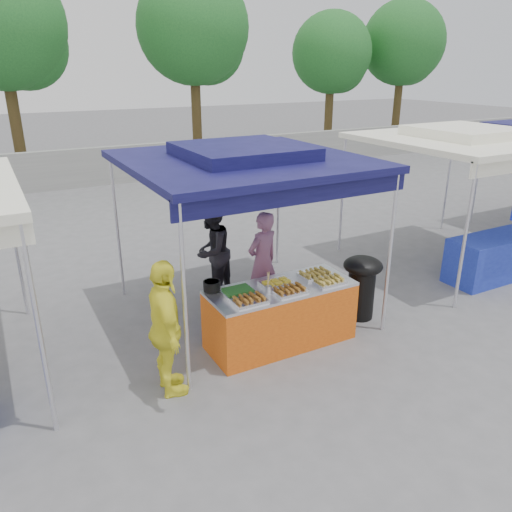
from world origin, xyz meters
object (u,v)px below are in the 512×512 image
cooking_pot (212,286)px  vendor_table (281,315)px  helper_man (212,251)px  vendor_woman (263,262)px  wok_burner (362,282)px  customer_person (166,329)px

cooking_pot → vendor_table: bearing=-20.7°
vendor_table → helper_man: 1.85m
cooking_pot → helper_man: helper_man is taller
vendor_woman → helper_man: size_ratio=0.99×
vendor_table → wok_burner: 1.47m
vendor_table → helper_man: helper_man is taller
cooking_pot → vendor_woman: size_ratio=0.14×
wok_burner → helper_man: helper_man is taller
vendor_woman → customer_person: customer_person is taller
vendor_table → cooking_pot: (-0.86, 0.33, 0.49)m
wok_burner → customer_person: bearing=-170.7°
vendor_table → wok_burner: (1.46, 0.08, 0.15)m
vendor_woman → helper_man: (-0.51, 0.77, 0.01)m
vendor_table → vendor_woman: bearing=74.1°
vendor_table → customer_person: size_ratio=1.21×
vendor_woman → helper_man: 0.92m
cooking_pot → wok_burner: bearing=-6.2°
vendor_table → cooking_pot: 1.04m
vendor_woman → vendor_table: bearing=58.5°
customer_person → cooking_pot: bearing=-46.3°
helper_man → customer_person: (-1.50, -2.13, 0.03)m
vendor_woman → customer_person: size_ratio=0.96×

